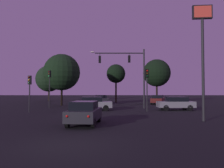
{
  "coord_description": "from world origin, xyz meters",
  "views": [
    {
      "loc": [
        1.89,
        -8.68,
        2.17
      ],
      "look_at": [
        1.82,
        20.64,
        3.15
      ],
      "focal_mm": 34.52,
      "sensor_mm": 36.0,
      "label": 1
    }
  ],
  "objects_px": {
    "car_crossing_right": "(177,103)",
    "car_nearside_lane": "(85,112)",
    "traffic_light_corner_right": "(30,86)",
    "tree_left_far": "(157,73)",
    "traffic_light_median": "(50,82)",
    "car_crossing_left": "(94,103)",
    "tree_right_cluster": "(116,74)",
    "car_parked_lot": "(102,99)",
    "store_sign_illuminated": "(203,38)",
    "tree_behind_sign": "(49,79)",
    "tree_center_horizon": "(62,72)",
    "car_far_lane": "(158,99)",
    "traffic_light_corner_left": "(148,82)",
    "traffic_signal_mast_arm": "(130,67)"
  },
  "relations": [
    {
      "from": "traffic_signal_mast_arm",
      "to": "car_parked_lot",
      "type": "xyz_separation_m",
      "value": [
        -3.99,
        9.46,
        -4.4
      ]
    },
    {
      "from": "car_nearside_lane",
      "to": "tree_right_cluster",
      "type": "bearing_deg",
      "value": 84.64
    },
    {
      "from": "traffic_light_median",
      "to": "tree_left_far",
      "type": "bearing_deg",
      "value": 39.75
    },
    {
      "from": "car_nearside_lane",
      "to": "tree_behind_sign",
      "type": "xyz_separation_m",
      "value": [
        -12.19,
        33.5,
        4.13
      ]
    },
    {
      "from": "car_crossing_left",
      "to": "car_parked_lot",
      "type": "relative_size",
      "value": 0.91
    },
    {
      "from": "tree_center_horizon",
      "to": "tree_right_cluster",
      "type": "height_order",
      "value": "tree_center_horizon"
    },
    {
      "from": "tree_left_far",
      "to": "traffic_light_corner_left",
      "type": "bearing_deg",
      "value": -104.82
    },
    {
      "from": "traffic_light_median",
      "to": "car_far_lane",
      "type": "distance_m",
      "value": 17.98
    },
    {
      "from": "traffic_light_corner_left",
      "to": "car_nearside_lane",
      "type": "xyz_separation_m",
      "value": [
        -5.51,
        -8.93,
        -2.39
      ]
    },
    {
      "from": "traffic_light_corner_right",
      "to": "tree_left_far",
      "type": "relative_size",
      "value": 0.45
    },
    {
      "from": "car_crossing_left",
      "to": "tree_center_horizon",
      "type": "distance_m",
      "value": 10.51
    },
    {
      "from": "tree_left_far",
      "to": "traffic_light_median",
      "type": "bearing_deg",
      "value": -140.25
    },
    {
      "from": "tree_left_far",
      "to": "car_nearside_lane",
      "type": "bearing_deg",
      "value": -110.75
    },
    {
      "from": "traffic_light_corner_right",
      "to": "tree_left_far",
      "type": "distance_m",
      "value": 26.16
    },
    {
      "from": "car_crossing_right",
      "to": "car_parked_lot",
      "type": "bearing_deg",
      "value": 127.79
    },
    {
      "from": "car_parked_lot",
      "to": "tree_behind_sign",
      "type": "distance_m",
      "value": 16.85
    },
    {
      "from": "tree_left_far",
      "to": "car_parked_lot",
      "type": "bearing_deg",
      "value": -154.74
    },
    {
      "from": "tree_left_far",
      "to": "tree_right_cluster",
      "type": "xyz_separation_m",
      "value": [
        -7.89,
        -0.53,
        -0.19
      ]
    },
    {
      "from": "car_crossing_right",
      "to": "car_far_lane",
      "type": "height_order",
      "value": "same"
    },
    {
      "from": "tree_behind_sign",
      "to": "tree_right_cluster",
      "type": "height_order",
      "value": "tree_behind_sign"
    },
    {
      "from": "car_nearside_lane",
      "to": "car_crossing_right",
      "type": "relative_size",
      "value": 0.97
    },
    {
      "from": "traffic_light_median",
      "to": "tree_behind_sign",
      "type": "bearing_deg",
      "value": 106.58
    },
    {
      "from": "traffic_light_corner_right",
      "to": "tree_right_cluster",
      "type": "bearing_deg",
      "value": 64.4
    },
    {
      "from": "traffic_light_corner_right",
      "to": "car_nearside_lane",
      "type": "distance_m",
      "value": 10.45
    },
    {
      "from": "car_crossing_right",
      "to": "car_nearside_lane",
      "type": "bearing_deg",
      "value": -130.39
    },
    {
      "from": "traffic_light_corner_right",
      "to": "tree_left_far",
      "type": "xyz_separation_m",
      "value": [
        17.04,
        19.62,
        3.0
      ]
    },
    {
      "from": "traffic_signal_mast_arm",
      "to": "traffic_light_median",
      "type": "height_order",
      "value": "traffic_signal_mast_arm"
    },
    {
      "from": "car_parked_lot",
      "to": "tree_center_horizon",
      "type": "height_order",
      "value": "tree_center_horizon"
    },
    {
      "from": "car_crossing_right",
      "to": "tree_right_cluster",
      "type": "xyz_separation_m",
      "value": [
        -6.58,
        16.26,
        4.69
      ]
    },
    {
      "from": "traffic_light_corner_right",
      "to": "car_crossing_right",
      "type": "height_order",
      "value": "traffic_light_corner_right"
    },
    {
      "from": "traffic_light_corner_left",
      "to": "tree_left_far",
      "type": "bearing_deg",
      "value": 75.18
    },
    {
      "from": "car_far_lane",
      "to": "tree_left_far",
      "type": "xyz_separation_m",
      "value": [
        1.02,
        5.44,
        4.88
      ]
    },
    {
      "from": "traffic_light_median",
      "to": "store_sign_illuminated",
      "type": "xyz_separation_m",
      "value": [
        14.66,
        -12.02,
        2.67
      ]
    },
    {
      "from": "car_crossing_left",
      "to": "tree_right_cluster",
      "type": "height_order",
      "value": "tree_right_cluster"
    },
    {
      "from": "store_sign_illuminated",
      "to": "traffic_signal_mast_arm",
      "type": "bearing_deg",
      "value": 111.26
    },
    {
      "from": "traffic_light_corner_left",
      "to": "car_crossing_right",
      "type": "bearing_deg",
      "value": 26.22
    },
    {
      "from": "car_crossing_right",
      "to": "tree_right_cluster",
      "type": "relative_size",
      "value": 0.57
    },
    {
      "from": "car_far_lane",
      "to": "store_sign_illuminated",
      "type": "relative_size",
      "value": 0.54
    },
    {
      "from": "car_crossing_left",
      "to": "traffic_light_corner_right",
      "type": "bearing_deg",
      "value": -157.72
    },
    {
      "from": "store_sign_illuminated",
      "to": "car_nearside_lane",
      "type": "bearing_deg",
      "value": -169.22
    },
    {
      "from": "traffic_light_corner_right",
      "to": "tree_behind_sign",
      "type": "bearing_deg",
      "value": 102.26
    },
    {
      "from": "store_sign_illuminated",
      "to": "tree_left_far",
      "type": "xyz_separation_m",
      "value": [
        2.03,
        25.9,
        -0.4
      ]
    },
    {
      "from": "traffic_signal_mast_arm",
      "to": "tree_center_horizon",
      "type": "relative_size",
      "value": 0.96
    },
    {
      "from": "tree_center_horizon",
      "to": "traffic_light_median",
      "type": "bearing_deg",
      "value": -95.67
    },
    {
      "from": "car_parked_lot",
      "to": "tree_right_cluster",
      "type": "distance_m",
      "value": 6.95
    },
    {
      "from": "car_crossing_right",
      "to": "car_far_lane",
      "type": "relative_size",
      "value": 0.93
    },
    {
      "from": "traffic_light_median",
      "to": "car_crossing_right",
      "type": "distance_m",
      "value": 15.86
    },
    {
      "from": "car_crossing_left",
      "to": "car_crossing_right",
      "type": "distance_m",
      "value": 9.47
    },
    {
      "from": "traffic_light_corner_right",
      "to": "store_sign_illuminated",
      "type": "height_order",
      "value": "store_sign_illuminated"
    },
    {
      "from": "traffic_light_corner_right",
      "to": "traffic_light_median",
      "type": "height_order",
      "value": "traffic_light_median"
    }
  ]
}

